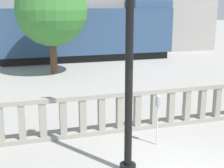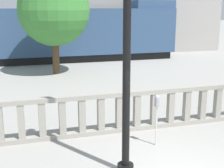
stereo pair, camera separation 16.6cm
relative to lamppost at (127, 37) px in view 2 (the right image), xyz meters
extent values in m
cube|color=gray|center=(1.19, 2.43, -3.15)|extent=(12.62, 0.24, 0.14)
cube|color=gray|center=(1.19, 2.43, -1.98)|extent=(12.62, 0.24, 0.14)
cube|color=gray|center=(-2.36, 2.43, -2.57)|extent=(0.20, 0.20, 1.03)
cube|color=gray|center=(-1.77, 2.43, -2.57)|extent=(0.20, 0.20, 1.03)
cube|color=gray|center=(-1.17, 2.43, -2.57)|extent=(0.20, 0.20, 1.03)
cube|color=gray|center=(-0.58, 2.43, -2.57)|extent=(0.20, 0.20, 1.03)
cube|color=gray|center=(0.01, 2.43, -2.57)|extent=(0.20, 0.20, 1.03)
cube|color=gray|center=(0.60, 2.43, -2.57)|extent=(0.20, 0.20, 1.03)
cube|color=gray|center=(1.19, 2.43, -2.57)|extent=(0.20, 0.20, 1.03)
cube|color=gray|center=(1.79, 2.43, -2.57)|extent=(0.20, 0.20, 1.03)
cube|color=gray|center=(2.38, 2.43, -2.57)|extent=(0.20, 0.20, 1.03)
cube|color=gray|center=(2.97, 2.43, -2.57)|extent=(0.20, 0.20, 1.03)
cube|color=gray|center=(3.56, 2.43, -2.57)|extent=(0.20, 0.20, 1.03)
cube|color=gray|center=(4.16, 2.43, -2.57)|extent=(0.20, 0.20, 1.03)
cylinder|color=black|center=(0.00, 0.00, -3.12)|extent=(0.39, 0.39, 0.20)
cylinder|color=black|center=(0.00, 0.00, 0.07)|extent=(0.18, 0.18, 6.19)
cylinder|color=silver|center=(1.31, 1.19, -2.63)|extent=(0.04, 0.04, 1.17)
cylinder|color=gray|center=(1.31, 1.19, -1.93)|extent=(0.14, 0.14, 0.24)
sphere|color=#B2B7BC|center=(1.31, 1.19, -1.78)|extent=(0.12, 0.12, 0.12)
cube|color=black|center=(-1.74, 16.39, -2.95)|extent=(21.10, 2.13, 0.55)
cube|color=navy|center=(-1.74, 16.39, -1.05)|extent=(21.53, 2.66, 3.24)
cube|color=navy|center=(7.52, 16.39, 0.87)|extent=(3.00, 2.40, 0.60)
cylinder|color=#4C3823|center=(-0.30, 12.06, -2.14)|extent=(0.40, 0.40, 2.17)
sphere|color=#387A33|center=(-0.30, 12.06, 0.49)|extent=(4.10, 4.10, 4.10)
camera|label=1|loc=(-2.35, -6.38, 0.63)|focal=50.00mm
camera|label=2|loc=(-2.20, -6.43, 0.63)|focal=50.00mm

